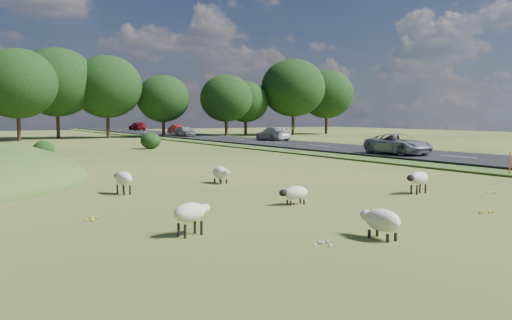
# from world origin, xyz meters

# --- Properties ---
(ground) EXTENTS (160.00, 160.00, 0.00)m
(ground) POSITION_xyz_m (0.00, 20.00, 0.00)
(ground) COLOR #3D581B
(ground) RESTS_ON ground
(road) EXTENTS (8.00, 150.00, 0.25)m
(road) POSITION_xyz_m (20.00, 30.00, 0.12)
(road) COLOR black
(road) RESTS_ON ground
(treeline) EXTENTS (96.28, 14.66, 11.70)m
(treeline) POSITION_xyz_m (-1.06, 55.44, 6.57)
(treeline) COLOR black
(treeline) RESTS_ON ground
(shrubs) EXTENTS (20.06, 8.60, 1.49)m
(shrubs) POSITION_xyz_m (-2.57, 28.01, 0.70)
(shrubs) COLOR black
(shrubs) RESTS_ON ground
(marker_post) EXTENTS (0.06, 0.06, 1.20)m
(marker_post) POSITION_xyz_m (14.25, -0.21, 0.60)
(marker_post) COLOR #D8590C
(marker_post) RESTS_ON ground
(sheep_0) EXTENTS (0.59, 1.30, 0.75)m
(sheep_0) POSITION_xyz_m (0.32, 4.24, 0.47)
(sheep_0) COLOR beige
(sheep_0) RESTS_ON ground
(sheep_1) EXTENTS (1.12, 0.51, 0.65)m
(sheep_1) POSITION_xyz_m (-0.19, -2.54, 0.41)
(sheep_1) COLOR beige
(sheep_1) RESTS_ON ground
(sheep_2) EXTENTS (0.68, 1.25, 0.87)m
(sheep_2) POSITION_xyz_m (-4.52, 2.95, 0.61)
(sheep_2) COLOR beige
(sheep_2) RESTS_ON ground
(sheep_3) EXTENTS (0.62, 1.32, 0.76)m
(sheep_3) POSITION_xyz_m (-1.32, -8.10, 0.48)
(sheep_3) COLOR beige
(sheep_3) RESTS_ON ground
(sheep_4) EXTENTS (1.23, 0.82, 0.85)m
(sheep_4) POSITION_xyz_m (-5.25, -5.42, 0.60)
(sheep_4) COLOR beige
(sheep_4) RESTS_ON ground
(sheep_5) EXTENTS (1.26, 0.71, 0.88)m
(sheep_5) POSITION_xyz_m (5.48, -2.64, 0.61)
(sheep_5) COLOR beige
(sheep_5) RESTS_ON ground
(car_0) EXTENTS (1.38, 3.95, 1.30)m
(car_0) POSITION_xyz_m (21.90, 64.14, 0.90)
(car_0) COLOR maroon
(car_0) RESTS_ON road
(car_1) EXTENTS (2.09, 5.15, 1.50)m
(car_1) POSITION_xyz_m (21.90, 35.21, 1.00)
(car_1) COLOR silver
(car_1) RESTS_ON road
(car_2) EXTENTS (1.65, 4.11, 1.40)m
(car_2) POSITION_xyz_m (18.10, 51.23, 0.95)
(car_2) COLOR #A3A4AA
(car_2) RESTS_ON road
(car_4) EXTENTS (2.06, 5.07, 1.47)m
(car_4) POSITION_xyz_m (21.90, 83.16, 0.99)
(car_4) COLOR maroon
(car_4) RESTS_ON road
(car_5) EXTENTS (2.43, 5.28, 1.47)m
(car_5) POSITION_xyz_m (18.10, 11.69, 0.98)
(car_5) COLOR #96989D
(car_5) RESTS_ON road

